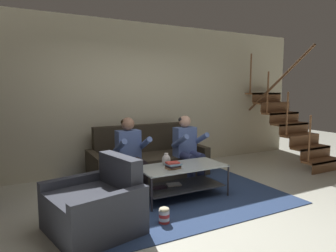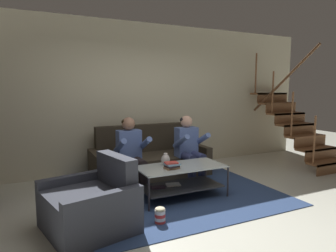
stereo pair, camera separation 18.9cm
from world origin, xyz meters
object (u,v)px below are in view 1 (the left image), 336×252
object	(u,v)px
book_stack	(173,165)
armchair	(95,207)
coffee_table	(181,176)
person_seated_right	(188,145)
popcorn_tub	(164,215)
vase	(166,160)
couch	(147,160)
person_seated_left	(131,151)

from	to	relation	value
book_stack	armchair	distance (m)	1.31
coffee_table	book_stack	world-z (taller)	book_stack
coffee_table	book_stack	distance (m)	0.28
person_seated_right	popcorn_tub	size ratio (longest dim) A/B	5.62
book_stack	popcorn_tub	distance (m)	0.86
armchair	popcorn_tub	distance (m)	0.82
armchair	vase	bearing A→B (deg)	26.54
vase	armchair	world-z (taller)	armchair
couch	coffee_table	size ratio (longest dim) A/B	1.63
coffee_table	vase	bearing A→B (deg)	141.98
book_stack	popcorn_tub	bearing A→B (deg)	-127.08
person_seated_right	coffee_table	distance (m)	0.94
person_seated_right	book_stack	distance (m)	1.07
book_stack	coffee_table	bearing A→B (deg)	24.37
person_seated_left	vase	bearing A→B (deg)	-58.06
vase	popcorn_tub	xyz separation A→B (m)	(-0.46, -0.82, -0.46)
coffee_table	armchair	world-z (taller)	armchair
person_seated_left	coffee_table	xyz separation A→B (m)	(0.53, -0.70, -0.30)
person_seated_left	popcorn_tub	xyz separation A→B (m)	(-0.11, -1.38, -0.52)
vase	coffee_table	bearing A→B (deg)	-38.02
couch	popcorn_tub	world-z (taller)	couch
person_seated_right	coffee_table	xyz separation A→B (m)	(-0.55, -0.70, -0.30)
couch	coffee_table	bearing A→B (deg)	-90.51
armchair	popcorn_tub	size ratio (longest dim) A/B	5.52
person_seated_left	coffee_table	world-z (taller)	person_seated_left
person_seated_left	armchair	size ratio (longest dim) A/B	1.03
couch	person_seated_left	size ratio (longest dim) A/B	1.83
book_stack	armchair	size ratio (longest dim) A/B	0.19
couch	vase	world-z (taller)	couch
vase	armchair	size ratio (longest dim) A/B	0.16
vase	book_stack	bearing A→B (deg)	-90.89
coffee_table	book_stack	xyz separation A→B (m)	(-0.18, -0.08, 0.20)
coffee_table	vase	xyz separation A→B (m)	(-0.18, 0.14, 0.24)
couch	vase	size ratio (longest dim) A/B	11.56
popcorn_tub	person_seated_left	bearing A→B (deg)	85.59
armchair	couch	bearing A→B (deg)	50.72
couch	armchair	xyz separation A→B (m)	(-1.41, -1.73, -0.01)
couch	coffee_table	distance (m)	1.25
popcorn_tub	vase	bearing A→B (deg)	60.87
book_stack	person_seated_left	bearing A→B (deg)	113.93
person_seated_left	armchair	xyz separation A→B (m)	(-0.88, -1.17, -0.34)
book_stack	popcorn_tub	world-z (taller)	book_stack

